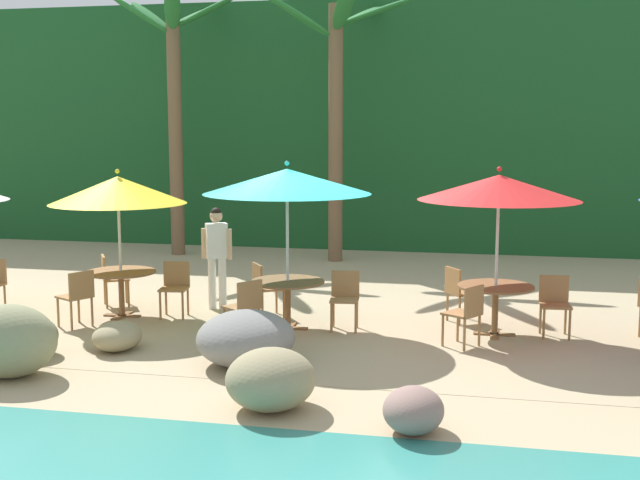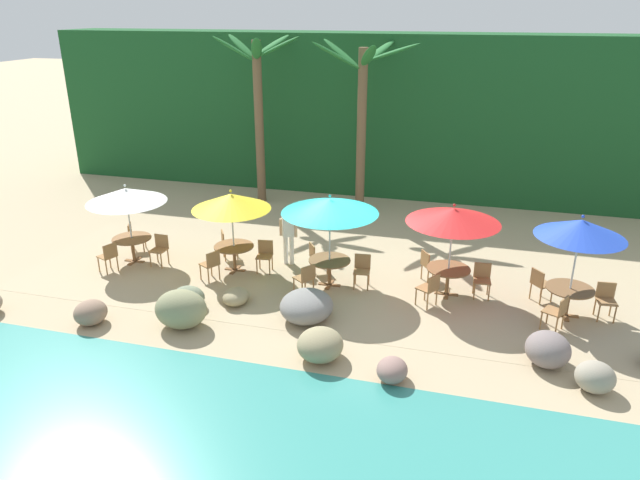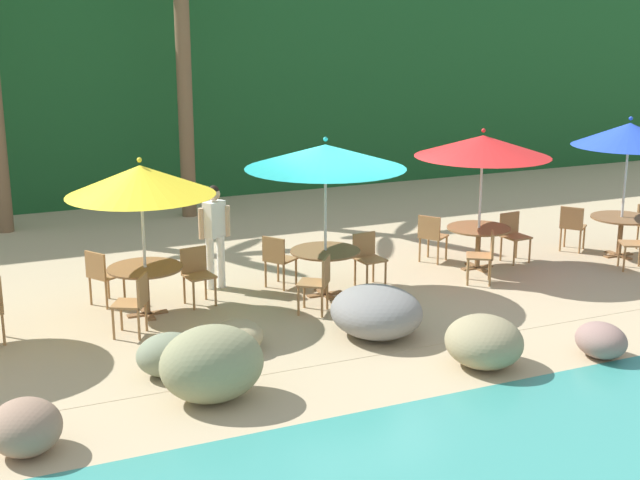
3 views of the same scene
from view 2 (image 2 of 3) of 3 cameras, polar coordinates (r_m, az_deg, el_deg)
The scene contains 32 objects.
ground_plane at distance 15.41m, azimuth 2.96°, elevation -4.59°, with size 120.00×120.00×0.00m, color tan.
terrace_deck at distance 15.40m, azimuth 2.96°, elevation -4.58°, with size 18.00×5.20×0.01m.
foliage_backdrop at distance 23.00m, azimuth 8.09°, elevation 12.02°, with size 28.00×2.40×6.00m.
rock_seawall at distance 13.06m, azimuth -2.32°, elevation -8.13°, with size 15.83×2.92×0.89m.
umbrella_white at distance 17.02m, azimuth -18.51°, elevation 4.19°, with size 2.21×2.21×2.33m.
dining_table_white at distance 17.47m, azimuth -17.96°, elevation -0.18°, with size 1.10×1.10×0.74m.
chair_white_seaward at distance 17.11m, azimuth -15.43°, elevation -0.72°, with size 0.44×0.45×0.87m.
chair_white_inland at distance 18.31m, azimuth -17.79°, elevation 0.51°, with size 0.56×0.55×0.87m.
chair_white_left at distance 17.01m, azimuth -20.03°, elevation -1.42°, with size 0.55×0.55×0.87m.
umbrella_yellow at distance 15.76m, azimuth -8.72°, elevation 3.76°, with size 2.14×2.14×2.36m.
dining_table_yellow at distance 16.25m, azimuth -8.44°, elevation -0.98°, with size 1.10×1.10×0.74m.
chair_yellow_seaward at distance 16.17m, azimuth -5.43°, elevation -1.34°, with size 0.48×0.48×0.87m.
chair_yellow_inland at distance 17.06m, azimuth -9.13°, elevation -0.25°, with size 0.58×0.58×0.87m.
chair_yellow_left at distance 15.76m, azimuth -10.64°, elevation -2.27°, with size 0.58×0.57×0.87m.
umbrella_teal at distance 14.62m, azimuth 0.98°, elevation 3.36°, with size 2.48×2.48×2.52m.
dining_table_teal at distance 15.20m, azimuth 0.94°, elevation -2.38°, with size 1.10×1.10×0.74m.
chair_teal_seaward at distance 15.24m, azimuth 4.15°, elevation -2.79°, with size 0.46×0.47×0.87m.
chair_teal_inland at distance 15.95m, azimuth -0.41°, elevation -1.57°, with size 0.59×0.59×0.87m.
chair_teal_left at distance 14.71m, azimuth -1.42°, elevation -3.69°, with size 0.59×0.59×0.87m.
umbrella_red at distance 14.50m, azimuth 12.97°, elevation 2.36°, with size 2.31×2.31×2.46m.
dining_table_red at distance 15.07m, azimuth 12.47°, elevation -3.16°, with size 1.10×1.10×0.74m.
chair_red_seaward at distance 15.26m, azimuth 15.63°, elevation -3.57°, with size 0.45×0.46×0.87m.
chair_red_inland at distance 15.73m, azimuth 10.60°, elevation -2.31°, with size 0.59×0.59×0.87m.
chair_red_left at distance 14.43m, azimuth 10.74°, elevation -4.62°, with size 0.59×0.58×0.87m.
umbrella_blue at distance 14.32m, azimuth 24.24°, elevation 1.04°, with size 2.00×2.00×2.56m.
dining_table_blue at distance 14.92m, azimuth 23.28°, elevation -4.79°, with size 1.10×1.10×0.74m.
chair_blue_seaward at distance 15.27m, azimuth 26.26°, elevation -5.12°, with size 0.46×0.46×0.87m.
chair_blue_inland at distance 15.43m, azimuth 20.78°, elevation -3.95°, with size 0.60×0.59×0.87m.
chair_blue_left at distance 14.21m, azimuth 22.31°, elevation -6.44°, with size 0.57×0.57×0.87m.
palm_tree_nearest at distance 21.46m, azimuth -6.08°, elevation 13.82°, with size 2.99×2.95×6.01m.
palm_tree_second at distance 20.28m, azimuth 4.17°, elevation 13.43°, with size 3.51×3.51×5.89m.
waiter_in_white at distance 16.37m, azimuth -3.13°, elevation 0.83°, with size 0.52×0.34×1.70m.
Camera 2 is at (2.86, -13.49, 6.87)m, focal length 32.59 mm.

